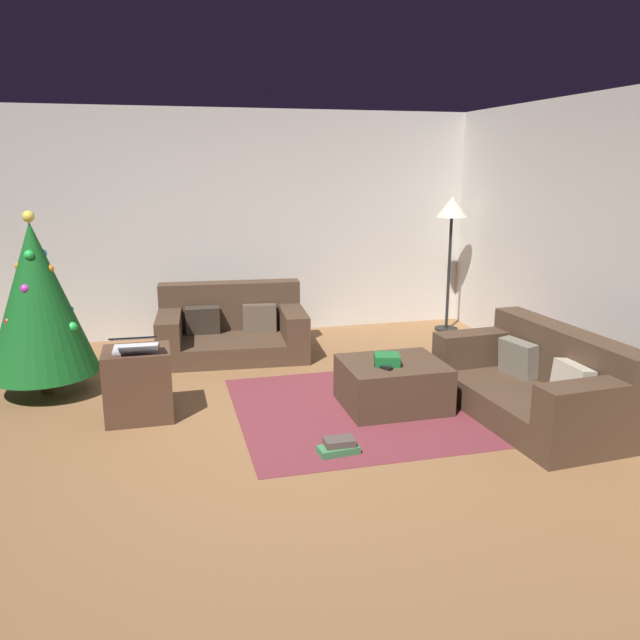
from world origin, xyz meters
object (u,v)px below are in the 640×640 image
at_px(laptop, 135,345).
at_px(book_stack, 339,447).
at_px(couch_left, 232,329).
at_px(gift_box, 387,359).
at_px(tv_remote, 384,367).
at_px(christmas_tree, 37,299).
at_px(side_table, 138,384).
at_px(couch_right, 539,384).
at_px(ottoman, 392,384).
at_px(corner_lamp, 452,217).

relative_size(laptop, book_stack, 1.32).
distance_m(couch_left, gift_box, 2.21).
height_order(tv_remote, laptop, laptop).
height_order(christmas_tree, side_table, christmas_tree).
relative_size(couch_left, gift_box, 7.87).
xyz_separation_m(tv_remote, christmas_tree, (-2.74, 1.21, 0.46)).
distance_m(couch_right, tv_remote, 1.26).
bearing_deg(laptop, ottoman, -6.04).
height_order(gift_box, corner_lamp, corner_lamp).
bearing_deg(tv_remote, side_table, 139.55).
relative_size(couch_left, book_stack, 5.34).
xyz_separation_m(side_table, laptop, (-0.00, -0.06, 0.34)).
height_order(couch_left, side_table, couch_left).
distance_m(gift_box, book_stack, 1.01).
bearing_deg(couch_right, couch_left, 38.70).
relative_size(tv_remote, book_stack, 0.54).
distance_m(christmas_tree, side_table, 1.28).
bearing_deg(ottoman, couch_left, 120.64).
bearing_deg(tv_remote, ottoman, 16.30).
height_order(ottoman, tv_remote, tv_remote).
bearing_deg(ottoman, gift_box, -147.65).
height_order(side_table, book_stack, side_table).
xyz_separation_m(side_table, corner_lamp, (3.60, 1.93, 1.09)).
distance_m(laptop, corner_lamp, 4.18).
bearing_deg(corner_lamp, couch_right, -100.11).
relative_size(ottoman, christmas_tree, 0.51).
height_order(laptop, book_stack, laptop).
bearing_deg(couch_left, laptop, 65.12).
bearing_deg(couch_left, couch_right, 136.68).
relative_size(christmas_tree, book_stack, 5.40).
bearing_deg(book_stack, laptop, 144.87).
relative_size(couch_left, ottoman, 1.92).
relative_size(tv_remote, laptop, 0.41).
bearing_deg(gift_box, tv_remote, -124.65).
relative_size(christmas_tree, corner_lamp, 1.00).
height_order(couch_left, christmas_tree, christmas_tree).
bearing_deg(christmas_tree, laptop, -46.36).
xyz_separation_m(couch_right, gift_box, (-1.14, 0.45, 0.16)).
xyz_separation_m(gift_box, christmas_tree, (-2.80, 1.12, 0.42)).
xyz_separation_m(couch_left, corner_lamp, (2.67, 0.31, 1.11)).
height_order(gift_box, side_table, side_table).
relative_size(gift_box, book_stack, 0.68).
height_order(ottoman, corner_lamp, corner_lamp).
bearing_deg(corner_lamp, couch_left, -173.27).
xyz_separation_m(ottoman, corner_lamp, (1.55, 2.21, 1.18)).
bearing_deg(gift_box, laptop, 172.41).
relative_size(tv_remote, corner_lamp, 0.10).
height_order(couch_right, christmas_tree, christmas_tree).
relative_size(gift_box, tv_remote, 1.27).
bearing_deg(tv_remote, laptop, 141.19).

